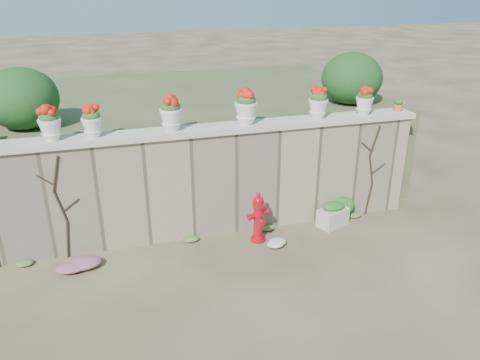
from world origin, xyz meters
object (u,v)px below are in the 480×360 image
object	(u,v)px
planter_box	(333,214)
fire_hydrant	(258,217)
urn_pot_0	(50,123)
terracotta_pot	(398,106)

from	to	relation	value
planter_box	fire_hydrant	bearing A→B (deg)	163.52
urn_pot_0	terracotta_pot	world-z (taller)	urn_pot_0
fire_hydrant	urn_pot_0	distance (m)	3.90
planter_box	terracotta_pot	bearing A→B (deg)	-5.02
urn_pot_0	terracotta_pot	distance (m)	6.46
fire_hydrant	urn_pot_0	world-z (taller)	urn_pot_0
fire_hydrant	terracotta_pot	xyz separation A→B (m)	(3.10, 0.62, 1.71)
terracotta_pot	fire_hydrant	bearing A→B (deg)	-168.77
planter_box	urn_pot_0	bearing A→B (deg)	152.66
planter_box	urn_pot_0	size ratio (longest dim) A/B	1.21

